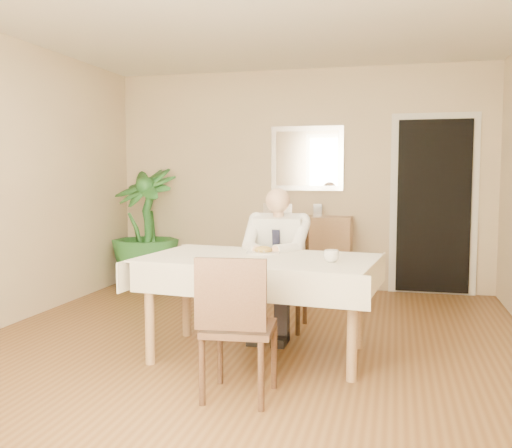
% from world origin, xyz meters
% --- Properties ---
extents(room, '(5.00, 5.02, 2.60)m').
position_xyz_m(room, '(0.00, 0.00, 1.30)').
color(room, brown).
rests_on(room, ground).
extents(window, '(1.34, 0.04, 1.44)m').
position_xyz_m(window, '(0.00, -2.47, 1.45)').
color(window, white).
rests_on(window, room).
extents(doorway, '(0.96, 0.07, 2.10)m').
position_xyz_m(doorway, '(1.55, 2.46, 1.00)').
color(doorway, white).
rests_on(doorway, ground).
extents(mirror, '(0.86, 0.04, 0.76)m').
position_xyz_m(mirror, '(0.10, 2.47, 1.55)').
color(mirror, silver).
rests_on(mirror, room).
extents(dining_table, '(1.82, 1.20, 0.75)m').
position_xyz_m(dining_table, '(0.15, -0.18, 0.67)').
color(dining_table, '#97714C').
rests_on(dining_table, ground).
extents(chair_far, '(0.50, 0.50, 0.95)m').
position_xyz_m(chair_far, '(0.15, 0.71, 0.54)').
color(chair_far, '#422C1C').
rests_on(chair_far, ground).
extents(chair_near, '(0.46, 0.46, 0.89)m').
position_xyz_m(chair_near, '(0.22, -1.06, 0.50)').
color(chair_near, '#422C1C').
rests_on(chair_near, ground).
extents(seated_man, '(0.48, 0.72, 1.24)m').
position_xyz_m(seated_man, '(0.15, 0.41, 0.69)').
color(seated_man, white).
rests_on(seated_man, ground).
extents(plate, '(0.26, 0.26, 0.02)m').
position_xyz_m(plate, '(0.14, 0.01, 0.76)').
color(plate, white).
rests_on(plate, dining_table).
extents(food, '(0.14, 0.14, 0.06)m').
position_xyz_m(food, '(0.14, 0.01, 0.78)').
color(food, olive).
rests_on(food, dining_table).
extents(knife, '(0.01, 0.13, 0.01)m').
position_xyz_m(knife, '(0.18, -0.05, 0.78)').
color(knife, silver).
rests_on(knife, dining_table).
extents(fork, '(0.01, 0.13, 0.01)m').
position_xyz_m(fork, '(0.10, -0.05, 0.78)').
color(fork, silver).
rests_on(fork, dining_table).
extents(coffee_mug, '(0.11, 0.11, 0.09)m').
position_xyz_m(coffee_mug, '(0.71, -0.31, 0.80)').
color(coffee_mug, white).
rests_on(coffee_mug, dining_table).
extents(sideboard, '(1.09, 0.37, 0.88)m').
position_xyz_m(sideboard, '(0.10, 2.32, 0.44)').
color(sideboard, '#97714C').
rests_on(sideboard, ground).
extents(photo_frame_left, '(0.10, 0.02, 0.14)m').
position_xyz_m(photo_frame_left, '(-0.36, 2.40, 0.95)').
color(photo_frame_left, silver).
rests_on(photo_frame_left, sideboard).
extents(photo_frame_center, '(0.10, 0.02, 0.14)m').
position_xyz_m(photo_frame_center, '(-0.10, 2.34, 0.95)').
color(photo_frame_center, silver).
rests_on(photo_frame_center, sideboard).
extents(photo_frame_right, '(0.10, 0.02, 0.14)m').
position_xyz_m(photo_frame_right, '(0.25, 2.40, 0.95)').
color(photo_frame_right, silver).
rests_on(photo_frame_right, sideboard).
extents(potted_palm, '(1.02, 1.02, 1.43)m').
position_xyz_m(potted_palm, '(-1.80, 2.07, 0.72)').
color(potted_palm, '#225A22').
rests_on(potted_palm, ground).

